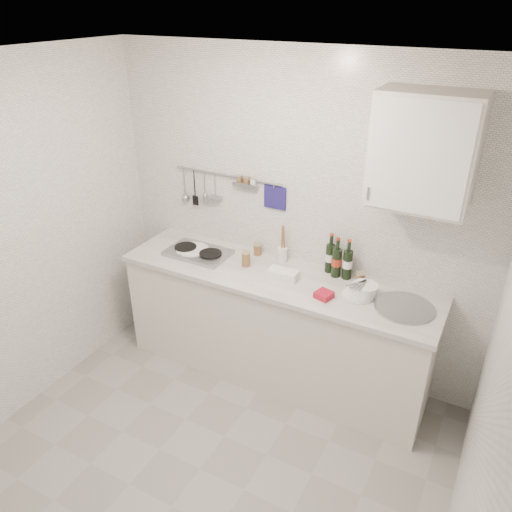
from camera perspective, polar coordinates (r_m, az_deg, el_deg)
The scene contains 18 objects.
floor at distance 3.59m, azimuth -6.42°, elevation -23.02°, with size 3.00×3.00×0.00m, color gray.
ceiling at distance 2.30m, azimuth -9.87°, elevation 20.52°, with size 3.00×3.00×0.00m, color silver.
back_wall at distance 3.82m, azimuth 4.39°, elevation 4.12°, with size 3.00×0.02×2.50m, color silver.
wall_left at distance 3.74m, azimuth -26.90°, elevation 0.47°, with size 0.02×2.80×2.50m, color silver.
wall_right at distance 2.37m, azimuth 24.60°, elevation -15.38°, with size 0.02×2.80×2.50m, color silver.
counter at distance 3.99m, azimuth 2.27°, elevation -8.25°, with size 2.44×0.64×0.96m.
wall_rail at distance 3.99m, azimuth -3.62°, elevation 7.89°, with size 0.98×0.09×0.34m.
wall_cabinet at distance 3.18m, azimuth 18.69°, elevation 11.28°, with size 0.60×0.38×0.70m.
plate_stack_hob at distance 4.06m, azimuth -7.40°, elevation 0.60°, with size 0.28×0.28×0.03m.
plate_stack_sink at distance 3.52m, azimuth 11.94°, elevation -3.89°, with size 0.24×0.22×0.10m.
wine_bottles at distance 3.69m, azimuth 9.39°, elevation -0.07°, with size 0.22×0.12×0.31m.
butter_dish at distance 3.67m, azimuth 3.13°, elevation -2.10°, with size 0.22×0.11×0.07m, color white.
strawberry_punnet at distance 3.47m, azimuth 7.76°, elevation -4.43°, with size 0.11×0.11×0.04m, color red.
utensil_crock at distance 3.88m, azimuth 3.04°, elevation 0.39°, with size 0.08×0.08×0.31m.
jar_a at distance 3.99m, azimuth 0.17°, elevation 0.80°, with size 0.07×0.07×0.10m.
jar_b at distance 3.69m, azimuth 11.92°, elevation -2.39°, with size 0.06×0.06×0.08m.
jar_c at distance 3.66m, azimuth 11.75°, elevation -2.51°, with size 0.06×0.06×0.09m.
jar_d at distance 3.82m, azimuth -1.15°, elevation -0.30°, with size 0.07×0.07×0.12m.
Camera 1 is at (1.39, -1.81, 2.77)m, focal length 35.00 mm.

